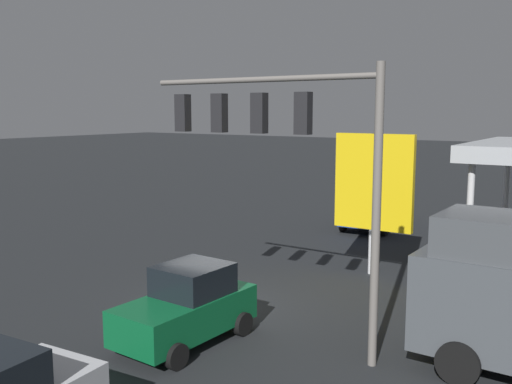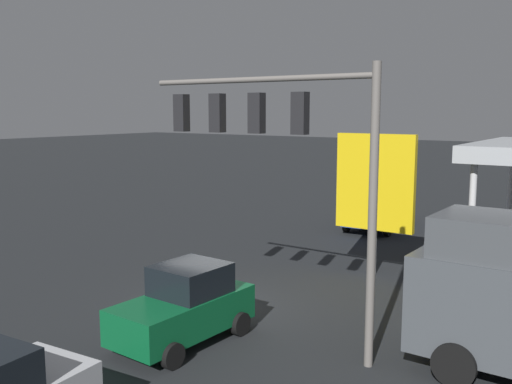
{
  "view_description": "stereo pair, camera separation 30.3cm",
  "coord_description": "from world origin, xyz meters",
  "px_view_note": "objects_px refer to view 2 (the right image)",
  "views": [
    {
      "loc": [
        -9.95,
        13.07,
        5.85
      ],
      "look_at": [
        0.0,
        -2.0,
        3.26
      ],
      "focal_mm": 40.0,
      "sensor_mm": 36.0,
      "label": 1
    },
    {
      "loc": [
        -10.21,
        12.9,
        5.85
      ],
      "look_at": [
        0.0,
        -2.0,
        3.26
      ],
      "focal_mm": 40.0,
      "sensor_mm": 36.0,
      "label": 2
    }
  ],
  "objects_px": {
    "price_sign": "(375,185)",
    "pickup_parked": "(378,206)",
    "hatchback_crossing": "(185,306)",
    "traffic_signal_assembly": "(276,137)"
  },
  "relations": [
    {
      "from": "price_sign",
      "to": "hatchback_crossing",
      "type": "relative_size",
      "value": 1.3
    },
    {
      "from": "traffic_signal_assembly",
      "to": "price_sign",
      "type": "distance_m",
      "value": 7.3
    },
    {
      "from": "price_sign",
      "to": "hatchback_crossing",
      "type": "distance_m",
      "value": 8.84
    },
    {
      "from": "hatchback_crossing",
      "to": "pickup_parked",
      "type": "bearing_deg",
      "value": -171.99
    },
    {
      "from": "price_sign",
      "to": "pickup_parked",
      "type": "height_order",
      "value": "price_sign"
    },
    {
      "from": "price_sign",
      "to": "pickup_parked",
      "type": "xyz_separation_m",
      "value": [
        3.03,
        -7.73,
        -2.15
      ]
    },
    {
      "from": "pickup_parked",
      "to": "hatchback_crossing",
      "type": "xyz_separation_m",
      "value": [
        -1.48,
        16.11,
        -0.16
      ]
    },
    {
      "from": "pickup_parked",
      "to": "traffic_signal_assembly",
      "type": "bearing_deg",
      "value": 8.56
    },
    {
      "from": "price_sign",
      "to": "traffic_signal_assembly",
      "type": "bearing_deg",
      "value": 92.63
    },
    {
      "from": "hatchback_crossing",
      "to": "price_sign",
      "type": "bearing_deg",
      "value": 172.29
    }
  ]
}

